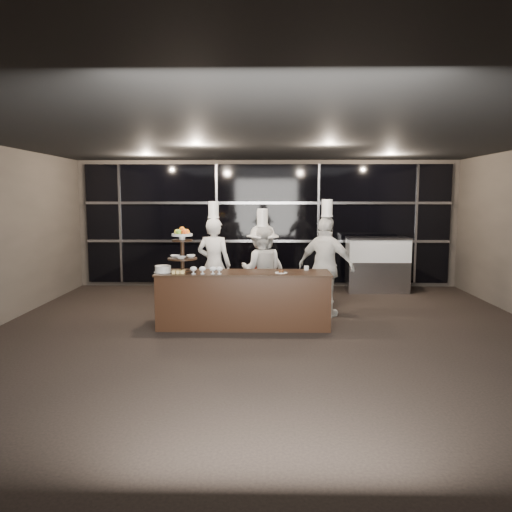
{
  "coord_description": "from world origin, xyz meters",
  "views": [
    {
      "loc": [
        -0.07,
        -6.88,
        2.16
      ],
      "look_at": [
        -0.21,
        1.5,
        1.15
      ],
      "focal_mm": 35.0,
      "sensor_mm": 36.0,
      "label": 1
    }
  ],
  "objects_px": {
    "buffet_counter": "(244,299)",
    "display_stand": "(182,247)",
    "chef_b": "(262,269)",
    "layer_cake": "(163,269)",
    "chef_c": "(263,268)",
    "display_case": "(377,262)",
    "chef_a": "(214,264)",
    "chef_d": "(326,266)"
  },
  "relations": [
    {
      "from": "display_stand",
      "to": "display_case",
      "type": "height_order",
      "value": "display_stand"
    },
    {
      "from": "layer_cake",
      "to": "buffet_counter",
      "type": "bearing_deg",
      "value": 2.18
    },
    {
      "from": "display_case",
      "to": "chef_b",
      "type": "height_order",
      "value": "chef_b"
    },
    {
      "from": "chef_b",
      "to": "layer_cake",
      "type": "bearing_deg",
      "value": -146.58
    },
    {
      "from": "chef_a",
      "to": "chef_c",
      "type": "relative_size",
      "value": 1.07
    },
    {
      "from": "display_stand",
      "to": "display_case",
      "type": "bearing_deg",
      "value": 38.58
    },
    {
      "from": "chef_a",
      "to": "chef_b",
      "type": "relative_size",
      "value": 1.08
    },
    {
      "from": "chef_b",
      "to": "display_case",
      "type": "bearing_deg",
      "value": 38.86
    },
    {
      "from": "chef_b",
      "to": "chef_d",
      "type": "xyz_separation_m",
      "value": [
        1.15,
        -0.26,
        0.1
      ]
    },
    {
      "from": "display_case",
      "to": "chef_a",
      "type": "distance_m",
      "value": 4.02
    },
    {
      "from": "buffet_counter",
      "to": "chef_a",
      "type": "bearing_deg",
      "value": 118.1
    },
    {
      "from": "chef_b",
      "to": "chef_c",
      "type": "height_order",
      "value": "chef_c"
    },
    {
      "from": "buffet_counter",
      "to": "display_stand",
      "type": "xyz_separation_m",
      "value": [
        -1.0,
        -0.0,
        0.87
      ]
    },
    {
      "from": "chef_b",
      "to": "chef_d",
      "type": "relative_size",
      "value": 0.91
    },
    {
      "from": "chef_b",
      "to": "display_stand",
      "type": "bearing_deg",
      "value": -142.01
    },
    {
      "from": "buffet_counter",
      "to": "display_case",
      "type": "bearing_deg",
      "value": 47.03
    },
    {
      "from": "layer_cake",
      "to": "chef_a",
      "type": "bearing_deg",
      "value": 58.47
    },
    {
      "from": "buffet_counter",
      "to": "display_case",
      "type": "distance_m",
      "value": 4.25
    },
    {
      "from": "layer_cake",
      "to": "chef_d",
      "type": "height_order",
      "value": "chef_d"
    },
    {
      "from": "buffet_counter",
      "to": "layer_cake",
      "type": "height_order",
      "value": "layer_cake"
    },
    {
      "from": "buffet_counter",
      "to": "chef_a",
      "type": "distance_m",
      "value": 1.34
    },
    {
      "from": "display_stand",
      "to": "chef_a",
      "type": "xyz_separation_m",
      "value": [
        0.4,
        1.12,
        -0.43
      ]
    },
    {
      "from": "display_case",
      "to": "chef_c",
      "type": "bearing_deg",
      "value": -142.49
    },
    {
      "from": "buffet_counter",
      "to": "chef_a",
      "type": "height_order",
      "value": "chef_a"
    },
    {
      "from": "chef_a",
      "to": "chef_c",
      "type": "height_order",
      "value": "chef_a"
    },
    {
      "from": "chef_d",
      "to": "buffet_counter",
      "type": "bearing_deg",
      "value": -152.48
    },
    {
      "from": "layer_cake",
      "to": "chef_c",
      "type": "bearing_deg",
      "value": 35.82
    },
    {
      "from": "chef_b",
      "to": "buffet_counter",
      "type": "bearing_deg",
      "value": -106.41
    },
    {
      "from": "display_case",
      "to": "chef_a",
      "type": "xyz_separation_m",
      "value": [
        -3.49,
        -1.99,
        0.22
      ]
    },
    {
      "from": "layer_cake",
      "to": "chef_a",
      "type": "xyz_separation_m",
      "value": [
        0.72,
        1.17,
        -0.07
      ]
    },
    {
      "from": "display_stand",
      "to": "chef_c",
      "type": "relative_size",
      "value": 0.39
    },
    {
      "from": "display_case",
      "to": "layer_cake",
      "type": "bearing_deg",
      "value": -143.13
    },
    {
      "from": "chef_c",
      "to": "display_case",
      "type": "bearing_deg",
      "value": 37.51
    },
    {
      "from": "display_stand",
      "to": "chef_d",
      "type": "height_order",
      "value": "chef_d"
    },
    {
      "from": "chef_c",
      "to": "layer_cake",
      "type": "bearing_deg",
      "value": -144.18
    },
    {
      "from": "chef_b",
      "to": "chef_c",
      "type": "bearing_deg",
      "value": 84.43
    },
    {
      "from": "chef_a",
      "to": "chef_b",
      "type": "xyz_separation_m",
      "value": [
        0.9,
        -0.1,
        -0.09
      ]
    },
    {
      "from": "display_stand",
      "to": "display_case",
      "type": "relative_size",
      "value": 0.54
    },
    {
      "from": "buffet_counter",
      "to": "layer_cake",
      "type": "distance_m",
      "value": 1.41
    },
    {
      "from": "chef_a",
      "to": "chef_d",
      "type": "bearing_deg",
      "value": -10.18
    },
    {
      "from": "chef_b",
      "to": "chef_a",
      "type": "bearing_deg",
      "value": 173.37
    },
    {
      "from": "layer_cake",
      "to": "chef_b",
      "type": "height_order",
      "value": "chef_b"
    }
  ]
}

